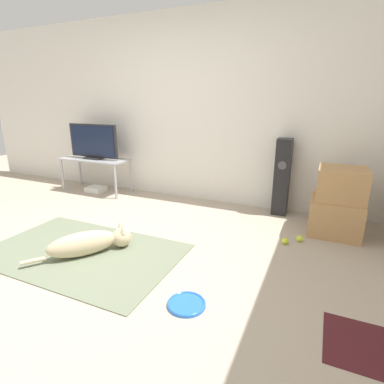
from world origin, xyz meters
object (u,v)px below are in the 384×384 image
cardboard_box_upper (342,184)px  game_console (96,189)px  cardboard_box_lower (335,216)px  frisbee (186,304)px  tennis_ball_by_boxes (300,239)px  tv_stand (95,163)px  floor_speaker (282,177)px  dog (90,242)px  tennis_ball_near_speaker (285,241)px  tv (93,142)px

cardboard_box_upper → game_console: (-3.49, 0.19, -0.53)m
cardboard_box_lower → cardboard_box_upper: size_ratio=1.10×
cardboard_box_upper → frisbee: bearing=-119.0°
frisbee → tennis_ball_by_boxes: 1.53m
tv_stand → game_console: bearing=-131.1°
floor_speaker → dog: bearing=-128.4°
tennis_ball_near_speaker → tv: bearing=167.1°
floor_speaker → tv_stand: size_ratio=0.87×
dog → cardboard_box_lower: bearing=34.8°
tv_stand → game_console: tv_stand is taller
dog → tv: size_ratio=0.92×
floor_speaker → tv_stand: (-2.82, -0.18, -0.02)m
dog → game_console: bearing=130.1°
tennis_ball_by_boxes → tv_stand: bearing=169.8°
dog → cardboard_box_lower: (2.09, 1.46, 0.07)m
floor_speaker → tv: tv is taller
dog → tennis_ball_by_boxes: dog is taller
cardboard_box_lower → tv_stand: bearing=176.7°
game_console → tv: bearing=52.6°
tennis_ball_by_boxes → tv: bearing=169.7°
tennis_ball_by_boxes → game_console: bearing=170.1°
dog → tv_stand: bearing=129.4°
cardboard_box_upper → tv: 3.48m
tennis_ball_by_boxes → game_console: (-3.16, 0.55, 0.00)m
tv_stand → frisbee: bearing=-38.1°
dog → cardboard_box_lower: 2.55m
dog → cardboard_box_upper: 2.59m
tennis_ball_by_boxes → game_console: 3.20m
cardboard_box_lower → game_console: 3.48m
tv_stand → tennis_ball_by_boxes: bearing=-10.2°
cardboard_box_lower → tennis_ball_by_boxes: size_ratio=7.90×
tv → dog: bearing=-50.6°
cardboard_box_upper → dog: bearing=-145.6°
cardboard_box_lower → tv: 3.51m
tennis_ball_near_speaker → game_console: 3.10m
tennis_ball_by_boxes → tennis_ball_near_speaker: 0.18m
dog → floor_speaker: bearing=51.6°
cardboard_box_upper → tv: (-3.47, 0.21, 0.23)m
tennis_ball_near_speaker → floor_speaker: bearing=102.5°
tv_stand → tv: (0.00, 0.00, 0.33)m
game_console → tennis_ball_by_boxes: bearing=-9.9°
frisbee → tennis_ball_near_speaker: (0.51, 1.27, 0.02)m
cardboard_box_lower → tennis_ball_by_boxes: 0.51m
frisbee → tv_stand: bearing=141.9°
floor_speaker → tv: (-2.82, -0.18, 0.31)m
dog → tennis_ball_by_boxes: 2.09m
game_console → floor_speaker: bearing=4.0°
floor_speaker → tennis_ball_near_speaker: size_ratio=14.55×
dog → frisbee: 1.18m
frisbee → tennis_ball_by_boxes: size_ratio=4.18×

